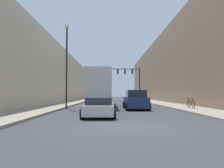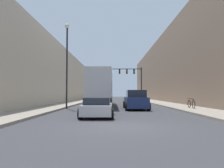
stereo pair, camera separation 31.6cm
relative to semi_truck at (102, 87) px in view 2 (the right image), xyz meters
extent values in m
plane|color=#38383D|center=(1.78, -16.58, -2.23)|extent=(200.00, 200.00, 0.00)
cube|color=gray|center=(8.43, 13.42, -2.15)|extent=(3.15, 80.00, 0.15)
cube|color=gray|center=(-4.87, 13.42, -2.15)|extent=(3.15, 80.00, 0.15)
cube|color=#846B56|center=(13.00, 13.42, 3.81)|extent=(6.00, 80.00, 12.07)
cube|color=beige|center=(-9.45, 13.42, 2.21)|extent=(6.00, 80.00, 8.89)
cube|color=silver|center=(0.00, -1.21, 0.25)|extent=(2.42, 11.68, 2.75)
cube|color=black|center=(0.00, -1.21, -1.28)|extent=(1.21, 11.68, 0.24)
cube|color=silver|center=(0.00, 5.80, -0.71)|extent=(2.42, 2.36, 3.05)
cylinder|color=black|center=(-1.06, -5.85, -1.73)|extent=(0.25, 1.00, 1.00)
cylinder|color=black|center=(1.06, -5.85, -1.73)|extent=(0.25, 1.00, 1.00)
cylinder|color=black|center=(-1.06, -4.65, -1.73)|extent=(0.25, 1.00, 1.00)
cylinder|color=black|center=(1.06, -4.65, -1.73)|extent=(0.25, 1.00, 1.00)
cylinder|color=black|center=(-1.06, 5.80, -1.73)|extent=(0.25, 1.00, 1.00)
cylinder|color=black|center=(1.06, 5.80, -1.73)|extent=(0.25, 1.00, 1.00)
cube|color=#B7B7BC|center=(0.40, -12.30, -1.75)|extent=(1.76, 4.30, 0.60)
cube|color=#1E232D|center=(0.40, -12.52, -1.24)|extent=(1.54, 2.36, 0.42)
cylinder|color=black|center=(-0.48, -10.85, -1.91)|extent=(0.25, 0.64, 0.64)
cylinder|color=black|center=(1.27, -10.85, -1.91)|extent=(0.25, 0.64, 0.64)
cylinder|color=black|center=(-0.48, -13.85, -1.91)|extent=(0.25, 0.64, 0.64)
cylinder|color=black|center=(1.27, -13.85, -1.91)|extent=(0.25, 0.64, 0.64)
cube|color=navy|center=(3.43, -5.79, -1.57)|extent=(1.88, 4.98, 0.93)
cube|color=#1E232D|center=(3.43, -6.03, -0.78)|extent=(1.65, 2.74, 0.64)
cylinder|color=black|center=(2.49, -3.99, -1.88)|extent=(0.25, 0.70, 0.70)
cylinder|color=black|center=(4.37, -3.99, -1.88)|extent=(0.25, 0.70, 0.70)
cylinder|color=black|center=(2.49, -7.68, -1.88)|extent=(0.25, 0.70, 0.70)
cylinder|color=black|center=(4.37, -7.68, -1.88)|extent=(0.25, 0.70, 0.70)
cylinder|color=black|center=(6.70, 15.44, 1.02)|extent=(0.20, 0.20, 6.49)
cube|color=black|center=(3.93, 15.44, 3.96)|extent=(5.55, 0.12, 0.12)
cube|color=black|center=(5.31, 15.44, 3.45)|extent=(0.30, 0.24, 0.90)
sphere|color=green|center=(5.31, 15.30, 3.45)|extent=(0.18, 0.18, 0.18)
cube|color=black|center=(3.93, 15.44, 3.45)|extent=(0.30, 0.24, 0.90)
sphere|color=gold|center=(3.93, 15.30, 3.73)|extent=(0.18, 0.18, 0.18)
cube|color=black|center=(2.54, 15.44, 3.45)|extent=(0.30, 0.24, 0.90)
sphere|color=red|center=(2.54, 15.30, 3.17)|extent=(0.18, 0.18, 0.18)
cylinder|color=black|center=(-3.14, -5.14, 1.72)|extent=(0.16, 0.16, 7.91)
sphere|color=silver|center=(-3.14, -5.14, 5.83)|extent=(0.44, 0.44, 0.44)
torus|color=black|center=(8.37, -7.04, -1.72)|extent=(0.06, 0.72, 0.72)
torus|color=black|center=(8.37, -5.93, -1.72)|extent=(0.06, 0.72, 0.72)
cube|color=maroon|center=(8.37, -6.48, -1.49)|extent=(0.04, 1.11, 0.04)
cube|color=black|center=(8.37, -6.89, -1.27)|extent=(0.12, 0.20, 0.06)
cube|color=maroon|center=(8.37, -5.98, -1.24)|extent=(0.44, 0.04, 0.04)
camera|label=1|loc=(1.08, -26.16, -0.79)|focal=35.00mm
camera|label=2|loc=(1.39, -26.16, -0.79)|focal=35.00mm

